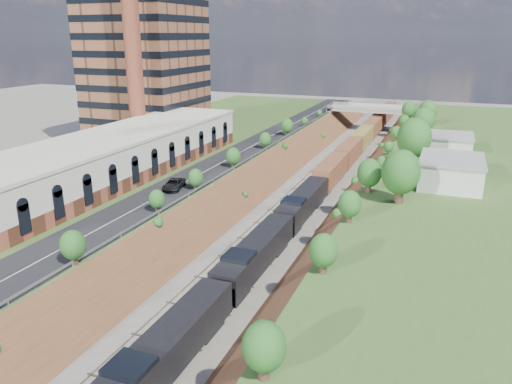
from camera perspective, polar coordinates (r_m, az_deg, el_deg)
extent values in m
plane|color=#6B665B|center=(45.43, -14.35, -20.19)|extent=(400.00, 400.00, 0.00)
cube|color=#415B25|center=(107.31, -10.50, 3.86)|extent=(44.00, 180.00, 5.00)
cube|color=#415B25|center=(92.49, 26.99, -0.02)|extent=(44.00, 180.00, 5.00)
cube|color=brown|center=(98.45, 0.58, 1.41)|extent=(10.00, 180.00, 10.00)
cube|color=brown|center=(93.30, 13.31, 0.00)|extent=(10.00, 180.00, 10.00)
cube|color=gray|center=(95.89, 5.27, 0.94)|extent=(1.58, 180.00, 0.18)
cube|color=gray|center=(94.67, 8.30, 0.61)|extent=(1.58, 180.00, 0.18)
cube|color=black|center=(98.80, -1.86, 4.48)|extent=(8.00, 180.00, 0.10)
cube|color=#99999E|center=(97.18, 0.36, 4.58)|extent=(0.06, 171.00, 0.30)
cube|color=brown|center=(86.10, -15.40, 2.60)|extent=(14.00, 62.00, 2.20)
cube|color=beige|center=(85.35, -15.58, 4.71)|extent=(14.00, 62.00, 4.30)
cube|color=beige|center=(84.87, -15.71, 6.29)|extent=(14.30, 62.30, 0.50)
cube|color=brown|center=(120.42, -12.74, 16.97)|extent=(22.00, 22.00, 44.00)
cylinder|color=brown|center=(102.71, -13.90, 15.74)|extent=(3.20, 3.20, 40.00)
cube|color=gray|center=(156.13, 8.58, 8.43)|extent=(1.50, 8.00, 6.20)
cube|color=gray|center=(152.79, 17.08, 7.66)|extent=(1.50, 8.00, 6.20)
cube|color=gray|center=(153.58, 12.87, 9.21)|extent=(24.00, 8.00, 1.00)
cube|color=gray|center=(149.55, 12.65, 9.32)|extent=(24.00, 0.30, 0.80)
cube|color=gray|center=(157.39, 13.12, 9.68)|extent=(24.00, 0.30, 0.80)
cube|color=silver|center=(83.00, 21.37, 2.11)|extent=(9.00, 12.00, 4.00)
cube|color=silver|center=(104.50, 21.26, 5.00)|extent=(8.00, 10.00, 3.60)
cylinder|color=#473323|center=(71.83, 16.01, -0.21)|extent=(1.30, 1.30, 2.62)
ellipsoid|color=#286022|center=(70.97, 16.22, 2.21)|extent=(5.25, 5.25, 6.30)
cylinder|color=#473323|center=(63.20, -13.09, -3.09)|extent=(0.66, 0.66, 1.22)
ellipsoid|color=#286022|center=(62.71, -13.18, -1.83)|extent=(2.45, 2.45, 2.94)
cube|color=black|center=(44.13, -10.08, -17.12)|extent=(3.22, 19.29, 3.20)
cube|color=black|center=(39.78, -14.23, -18.94)|extent=(3.15, 3.10, 0.90)
cube|color=black|center=(59.99, -0.01, -6.97)|extent=(3.22, 19.29, 3.20)
cube|color=black|center=(77.93, 5.43, -1.15)|extent=(3.22, 19.29, 3.20)
cube|color=brown|center=(136.70, 12.70, 6.79)|extent=(3.22, 102.46, 3.86)
imported|color=black|center=(76.13, -9.38, 0.88)|extent=(3.70, 5.84, 1.50)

